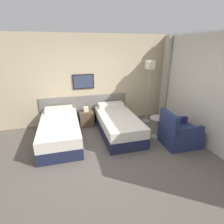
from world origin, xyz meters
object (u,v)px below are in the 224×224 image
bed_near_window (118,124)px  floor_lamp (150,71)px  armchair (179,134)px  side_table (158,123)px  bed_near_door (60,131)px  nightstand (86,118)px

bed_near_window → floor_lamp: 1.88m
armchair → side_table: bearing=33.5°
bed_near_door → armchair: size_ratio=2.27×
side_table → armchair: size_ratio=0.63×
bed_near_window → armchair: (1.29, -1.02, 0.01)m
floor_lamp → nightstand: bearing=174.1°
bed_near_window → side_table: (0.97, -0.50, 0.12)m
floor_lamp → side_table: (-0.21, -1.07, -1.24)m
bed_near_door → side_table: size_ratio=3.60×
armchair → nightstand: bearing=51.1°
bed_near_door → floor_lamp: size_ratio=1.05×
bed_near_window → floor_lamp: bearing=25.9°
bed_near_door → armchair: 3.04m
nightstand → bed_near_door: bearing=-135.7°
nightstand → floor_lamp: floor_lamp is taller
nightstand → floor_lamp: (1.96, -0.20, 1.39)m
floor_lamp → bed_near_window: bearing=-154.1°
bed_near_window → nightstand: 1.10m
nightstand → side_table: nightstand is taller
side_table → bed_near_door: bearing=168.9°
nightstand → floor_lamp: 2.42m
floor_lamp → side_table: size_ratio=3.45×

